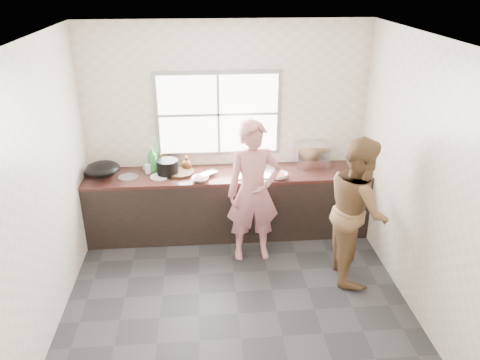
{
  "coord_description": "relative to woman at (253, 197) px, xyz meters",
  "views": [
    {
      "loc": [
        -0.29,
        -4.15,
        3.24
      ],
      "look_at": [
        0.1,
        0.65,
        1.05
      ],
      "focal_mm": 35.0,
      "sensor_mm": 36.0,
      "label": 1
    }
  ],
  "objects": [
    {
      "name": "plate_food",
      "position": [
        -1.12,
        0.52,
        0.06
      ],
      "size": [
        0.26,
        0.26,
        0.02
      ],
      "primitive_type": "cylinder",
      "rotation": [
        0.0,
        0.0,
        -0.16
      ],
      "color": "white",
      "rests_on": "countertop"
    },
    {
      "name": "black_pot",
      "position": [
        -1.02,
        0.59,
        0.15
      ],
      "size": [
        0.35,
        0.35,
        0.19
      ],
      "primitive_type": "cylinder",
      "rotation": [
        0.0,
        0.0,
        -0.37
      ],
      "color": "black",
      "rests_on": "countertop"
    },
    {
      "name": "bottle_brown_tall",
      "position": [
        -1.11,
        0.8,
        0.15
      ],
      "size": [
        0.1,
        0.1,
        0.19
      ],
      "primitive_type": "imported",
      "rotation": [
        0.0,
        0.0,
        -0.13
      ],
      "color": "#482C12",
      "rests_on": "countertop"
    },
    {
      "name": "ceiling",
      "position": [
        -0.26,
        -0.71,
        1.9
      ],
      "size": [
        3.6,
        3.2,
        0.01
      ],
      "primitive_type": "cube",
      "color": "silver",
      "rests_on": "wall_back"
    },
    {
      "name": "bowl_mince",
      "position": [
        -0.62,
        0.37,
        0.08
      ],
      "size": [
        0.25,
        0.25,
        0.05
      ],
      "primitive_type": "imported",
      "rotation": [
        0.0,
        0.0,
        -0.25
      ],
      "color": "silver",
      "rests_on": "countertop"
    },
    {
      "name": "woman",
      "position": [
        0.0,
        0.0,
        0.0
      ],
      "size": [
        0.61,
        0.42,
        1.61
      ],
      "primitive_type": "imported",
      "rotation": [
        0.0,
        0.0,
        0.05
      ],
      "color": "#CA797F",
      "rests_on": "floor"
    },
    {
      "name": "bottle_brown_short",
      "position": [
        -0.79,
        0.75,
        0.14
      ],
      "size": [
        0.16,
        0.16,
        0.16
      ],
      "primitive_type": "imported",
      "rotation": [
        0.0,
        0.0,
        0.35
      ],
      "color": "#4E2C13",
      "rests_on": "countertop"
    },
    {
      "name": "dish_rack",
      "position": [
        0.84,
        0.73,
        0.21
      ],
      "size": [
        0.42,
        0.3,
        0.31
      ],
      "primitive_type": "cube",
      "rotation": [
        0.0,
        0.0,
        -0.04
      ],
      "color": "silver",
      "rests_on": "countertop"
    },
    {
      "name": "wall_back",
      "position": [
        -0.26,
        0.9,
        0.54
      ],
      "size": [
        3.6,
        0.01,
        2.7
      ],
      "primitive_type": "cube",
      "color": "silver",
      "rests_on": "ground"
    },
    {
      "name": "person_side",
      "position": [
        1.1,
        -0.45,
        0.02
      ],
      "size": [
        0.68,
        0.85,
        1.66
      ],
      "primitive_type": "imported",
      "rotation": [
        0.0,
        0.0,
        1.5
      ],
      "color": "brown",
      "rests_on": "floor"
    },
    {
      "name": "cabinet",
      "position": [
        -0.26,
        0.58,
        -0.4
      ],
      "size": [
        3.6,
        0.62,
        0.82
      ],
      "primitive_type": "cube",
      "color": "black",
      "rests_on": "floor"
    },
    {
      "name": "bowl_held",
      "position": [
        0.34,
        0.37,
        0.09
      ],
      "size": [
        0.21,
        0.21,
        0.06
      ],
      "primitive_type": "imported",
      "rotation": [
        0.0,
        0.0,
        -0.08
      ],
      "color": "silver",
      "rests_on": "countertop"
    },
    {
      "name": "wok",
      "position": [
        -1.8,
        0.52,
        0.19
      ],
      "size": [
        0.44,
        0.44,
        0.16
      ],
      "primitive_type": "ellipsoid",
      "rotation": [
        0.0,
        0.0,
        -0.05
      ],
      "color": "black",
      "rests_on": "burner"
    },
    {
      "name": "wall_left",
      "position": [
        -2.07,
        -0.71,
        0.54
      ],
      "size": [
        0.01,
        3.2,
        2.7
      ],
      "primitive_type": "cube",
      "color": "beige",
      "rests_on": "ground"
    },
    {
      "name": "pot_lid_left",
      "position": [
        -1.51,
        0.55,
        0.06
      ],
      "size": [
        0.25,
        0.25,
        0.01
      ],
      "primitive_type": "cylinder",
      "rotation": [
        0.0,
        0.0,
        0.01
      ],
      "color": "#B0B1B7",
      "rests_on": "countertop"
    },
    {
      "name": "bottle_green",
      "position": [
        -1.21,
        0.72,
        0.22
      ],
      "size": [
        0.14,
        0.14,
        0.33
      ],
      "primitive_type": "imported",
      "rotation": [
        0.0,
        0.0,
        0.12
      ],
      "color": "green",
      "rests_on": "countertop"
    },
    {
      "name": "window_glazing",
      "position": [
        -0.36,
        0.86,
        0.74
      ],
      "size": [
        1.5,
        0.01,
        1.0
      ],
      "primitive_type": "cube",
      "color": "white",
      "rests_on": "window_frame"
    },
    {
      "name": "faucet",
      "position": [
        0.09,
        0.78,
        0.2
      ],
      "size": [
        0.02,
        0.02,
        0.3
      ],
      "primitive_type": "cylinder",
      "color": "silver",
      "rests_on": "countertop"
    },
    {
      "name": "cleaver",
      "position": [
        -0.51,
        0.51,
        0.1
      ],
      "size": [
        0.25,
        0.23,
        0.01
      ],
      "primitive_type": "cube",
      "rotation": [
        0.0,
        0.0,
        0.69
      ],
      "color": "#B0B2B7",
      "rests_on": "cutting_board"
    },
    {
      "name": "window_frame",
      "position": [
        -0.36,
        0.88,
        0.74
      ],
      "size": [
        1.6,
        0.05,
        1.1
      ],
      "primitive_type": "cube",
      "color": "#9EA0A5",
      "rests_on": "wall_back"
    },
    {
      "name": "wall_front",
      "position": [
        -0.26,
        -2.31,
        0.54
      ],
      "size": [
        3.6,
        0.01,
        2.7
      ],
      "primitive_type": "cube",
      "color": "beige",
      "rests_on": "ground"
    },
    {
      "name": "sink",
      "position": [
        0.09,
        0.58,
        0.06
      ],
      "size": [
        0.55,
        0.45,
        0.02
      ],
      "primitive_type": "cube",
      "color": "silver",
      "rests_on": "countertop"
    },
    {
      "name": "countertop",
      "position": [
        -0.26,
        0.58,
        0.03
      ],
      "size": [
        3.6,
        0.64,
        0.04
      ],
      "primitive_type": "cube",
      "color": "#341A15",
      "rests_on": "cabinet"
    },
    {
      "name": "cutting_board",
      "position": [
        -0.86,
        0.61,
        0.07
      ],
      "size": [
        0.47,
        0.47,
        0.04
      ],
      "primitive_type": "cylinder",
      "rotation": [
        0.0,
        0.0,
        0.42
      ],
      "color": "black",
      "rests_on": "countertop"
    },
    {
      "name": "glass_jar",
      "position": [
        -1.28,
        0.67,
        0.11
      ],
      "size": [
        0.09,
        0.09,
        0.11
      ],
      "primitive_type": "cylinder",
      "rotation": [
        0.0,
        0.0,
        0.13
      ],
      "color": "white",
      "rests_on": "countertop"
    },
    {
      "name": "bowl_crabs",
      "position": [
        0.36,
        0.37,
        0.08
      ],
      "size": [
        0.2,
        0.2,
        0.05
      ],
      "primitive_type": "imported",
      "rotation": [
        0.0,
        0.0,
        -0.19
      ],
      "color": "white",
      "rests_on": "countertop"
    },
    {
      "name": "wall_right",
      "position": [
        1.54,
        -0.71,
        0.54
      ],
      "size": [
        0.01,
        3.2,
        2.7
      ],
      "primitive_type": "cube",
      "color": "beige",
      "rests_on": "ground"
    },
    {
      "name": "burner",
      "position": [
        -1.91,
        0.8,
        0.08
      ],
      "size": [
        0.39,
        0.39,
        0.06
      ],
      "primitive_type": "cube",
      "rotation": [
        0.0,
        0.0,
        0.07
      ],
      "color": "black",
      "rests_on": "countertop"
    },
    {
      "name": "floor",
      "position": [
        -0.26,
        -0.71,
        -0.81
      ],
      "size": [
        3.6,
        3.2,
        0.01
      ],
      "primitive_type": "cube",
      "color": "#2A2A2D",
      "rests_on": "ground"
    },
    {
      "name": "pot_lid_right",
      "position": [
        -1.24,
        0.81,
        0.06
      ],
      "size": [
        0.27,
        0.27,
        0.01
      ],
      "primitive_type": "cylinder",
      "rotation": [
        0.0,
        0.0,
        0.09
      ],
      "color": "silver",
      "rests_on": "countertop"
    }
  ]
}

